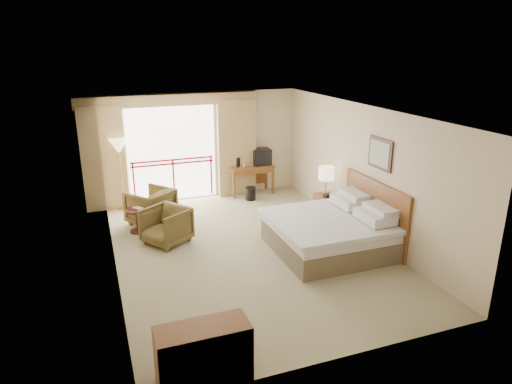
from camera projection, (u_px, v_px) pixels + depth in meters
name	position (u px, v px, depth m)	size (l,w,h in m)	color
floor	(248.00, 249.00, 8.99)	(7.00, 7.00, 0.00)	gray
ceiling	(247.00, 111.00, 8.15)	(7.00, 7.00, 0.00)	white
wall_back	(203.00, 145.00, 11.69)	(5.00, 5.00, 0.00)	beige
wall_front	(344.00, 264.00, 5.45)	(5.00, 5.00, 0.00)	beige
wall_left	(109.00, 198.00, 7.75)	(7.00, 7.00, 0.00)	beige
wall_right	(362.00, 171.00, 9.39)	(7.00, 7.00, 0.00)	beige
balcony_door	(172.00, 154.00, 11.45)	(2.40, 2.40, 0.00)	white
balcony_railing	(173.00, 169.00, 11.56)	(2.09, 0.03, 1.02)	#A30D19
curtain_left	(103.00, 159.00, 10.78)	(1.00, 0.26, 2.50)	#94784C
curtain_right	(236.00, 148.00, 11.86)	(1.00, 0.26, 2.50)	#94784C
valance	(170.00, 100.00, 10.94)	(4.40, 0.22, 0.28)	#94784C
hvac_vent	(251.00, 104.00, 11.77)	(0.50, 0.04, 0.50)	silver
bed	(331.00, 232.00, 8.83)	(2.13, 2.06, 0.97)	brown
headboard	(374.00, 213.00, 9.06)	(0.06, 2.10, 1.30)	#643213
framed_art	(380.00, 154.00, 8.69)	(0.04, 0.72, 0.60)	black
nightstand	(326.00, 208.00, 10.33)	(0.42, 0.50, 0.61)	#643213
table_lamp	(327.00, 174.00, 10.13)	(0.35, 0.35, 0.62)	tan
phone	(328.00, 196.00, 10.07)	(0.18, 0.14, 0.08)	black
desk	(250.00, 171.00, 12.14)	(1.18, 0.57, 0.77)	#643213
tv	(261.00, 157.00, 12.06)	(0.47, 0.38, 0.43)	black
coffee_maker	(238.00, 162.00, 11.89)	(0.12, 0.12, 0.26)	black
cup	(244.00, 165.00, 11.92)	(0.07, 0.07, 0.09)	white
wastebasket	(251.00, 194.00, 11.72)	(0.27, 0.27, 0.33)	black
armchair_far	(152.00, 223.00, 10.26)	(0.85, 0.88, 0.80)	#493A1E
armchair_near	(167.00, 243.00, 9.26)	(0.79, 0.82, 0.74)	#493A1E
side_table	(137.00, 217.00, 9.68)	(0.47, 0.47, 0.51)	black
book	(136.00, 209.00, 9.63)	(0.18, 0.24, 0.02)	white
floor_lamp	(119.00, 149.00, 10.65)	(0.44, 0.44, 1.74)	tan
dresser	(204.00, 354.00, 5.38)	(1.11, 0.47, 0.74)	#643213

